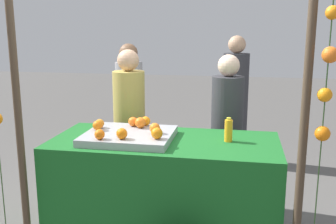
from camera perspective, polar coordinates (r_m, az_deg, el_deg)
stall_counter at (r=3.36m, az=-0.49°, el=-11.50°), size 1.85×0.85×0.91m
orange_tray at (r=3.22m, az=-5.66°, el=-3.48°), size 0.70×0.61×0.06m
orange_0 at (r=3.02m, az=-6.73°, el=-3.15°), size 0.09×0.09×0.09m
orange_1 at (r=3.30m, az=-10.20°, el=-1.93°), size 0.08×0.08×0.08m
orange_2 at (r=3.40m, az=-5.12°, el=-1.39°), size 0.08×0.08×0.08m
orange_3 at (r=3.34m, az=-4.05°, el=-1.55°), size 0.09×0.09×0.09m
orange_4 at (r=3.38m, az=-9.90°, el=-1.65°), size 0.08×0.08×0.08m
orange_5 at (r=3.41m, az=-3.27°, el=-1.32°), size 0.08×0.08×0.08m
orange_6 at (r=3.00m, az=-1.63°, el=-3.11°), size 0.09×0.09×0.09m
orange_7 at (r=3.03m, az=-9.91°, el=-3.22°), size 0.08×0.08×0.08m
orange_8 at (r=3.15m, az=-1.92°, el=-2.38°), size 0.09×0.09×0.09m
juice_bottle at (r=3.17m, az=8.79°, el=-2.66°), size 0.06×0.06×0.20m
vendor_left at (r=4.04m, az=-5.60°, el=-3.11°), size 0.32×0.32×1.60m
vendor_right at (r=3.93m, az=8.48°, el=-3.89°), size 0.31×0.31×1.56m
crowd_person_0 at (r=5.33m, az=9.69°, el=1.08°), size 0.34×0.34×1.71m
crowd_person_1 at (r=4.81m, az=-5.58°, el=-0.49°), size 0.33×0.33×1.62m
canopy_post_left at (r=3.08m, az=-20.93°, el=-0.77°), size 0.06×0.06×2.31m
canopy_post_right at (r=2.66m, az=19.13°, el=-2.57°), size 0.06×0.06×2.31m
garland_strand_right at (r=2.57m, az=22.25°, el=6.13°), size 0.10×0.11×2.23m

